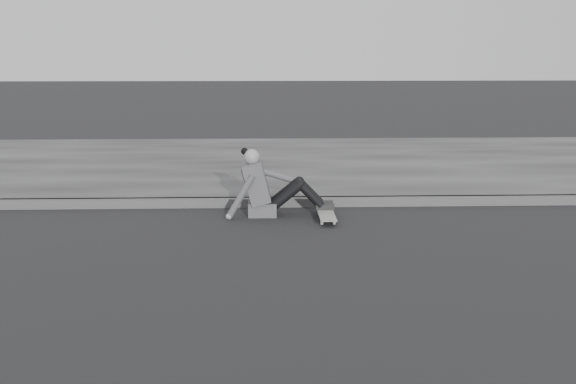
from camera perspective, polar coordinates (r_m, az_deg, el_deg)
name	(u,v)px	position (r m, az deg, el deg)	size (l,w,h in m)	color
ground	(431,268)	(6.46, 12.56, -6.58)	(80.00, 80.00, 0.00)	black
curb	(383,201)	(8.86, 8.48, -0.81)	(24.00, 0.16, 0.12)	#484848
sidewalk	(354,163)	(11.79, 5.87, 2.55)	(24.00, 6.00, 0.12)	#393939
skateboard	(326,214)	(8.06, 3.40, -1.96)	(0.20, 0.78, 0.09)	gray
seated_woman	(267,188)	(8.20, -1.85, 0.38)	(1.38, 0.46, 0.88)	#4A4A4C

